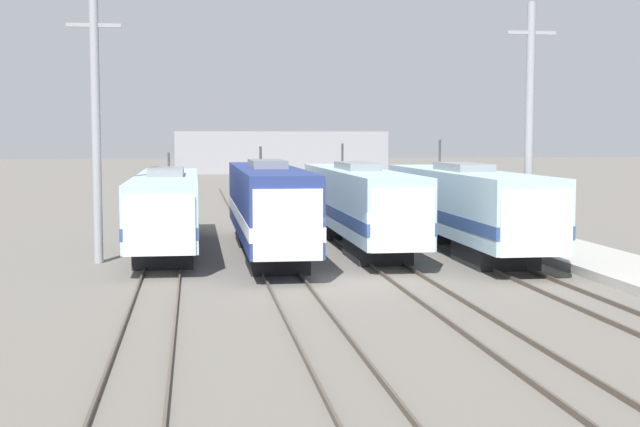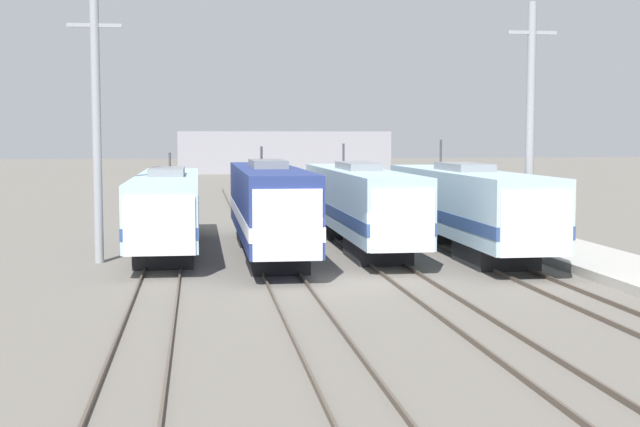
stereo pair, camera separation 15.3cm
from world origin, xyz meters
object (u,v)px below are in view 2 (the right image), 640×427
object	(u,v)px
locomotive_center_right	(359,204)
catenary_tower_left	(97,126)
locomotive_far_right	(466,207)
catenary_tower_right	(530,127)
locomotive_far_left	(167,208)
locomotive_center_left	(269,207)

from	to	relation	value
locomotive_center_right	catenary_tower_left	bearing A→B (deg)	-162.83
locomotive_far_right	catenary_tower_right	xyz separation A→B (m)	(2.60, -1.20, 3.74)
catenary_tower_right	locomotive_far_right	bearing A→B (deg)	155.16
locomotive_far_left	catenary_tower_left	distance (m)	6.00
locomotive_center_right	catenary_tower_right	xyz separation A→B (m)	(7.24, -3.73, 3.75)
locomotive_center_left	locomotive_center_right	world-z (taller)	locomotive_center_right
locomotive_far_left	locomotive_center_left	world-z (taller)	locomotive_center_left
catenary_tower_right	locomotive_center_right	bearing A→B (deg)	152.71
locomotive_center_left	catenary_tower_left	xyz separation A→B (m)	(-7.44, -1.22, 3.65)
catenary_tower_left	catenary_tower_right	size ratio (longest dim) A/B	1.00
locomotive_center_left	locomotive_center_right	size ratio (longest dim) A/B	0.93
locomotive_center_left	locomotive_far_left	bearing A→B (deg)	152.40
locomotive_center_left	catenary_tower_right	distance (m)	12.48
locomotive_center_right	catenary_tower_right	size ratio (longest dim) A/B	1.71
locomotive_far_left	catenary_tower_right	size ratio (longest dim) A/B	1.66
locomotive_far_left	locomotive_center_left	xyz separation A→B (m)	(4.64, -2.43, 0.20)
locomotive_center_left	locomotive_center_right	bearing A→B (deg)	28.42
locomotive_far_left	locomotive_center_right	distance (m)	9.28
locomotive_center_right	catenary_tower_right	world-z (taller)	catenary_tower_right
locomotive_far_left	locomotive_center_left	size ratio (longest dim) A/B	1.04
locomotive_far_right	catenary_tower_right	size ratio (longest dim) A/B	1.61
locomotive_far_left	catenary_tower_right	xyz separation A→B (m)	(16.52, -3.65, 3.85)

